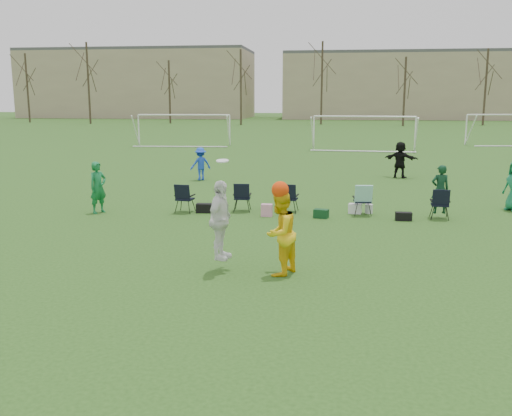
% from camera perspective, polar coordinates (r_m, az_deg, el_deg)
% --- Properties ---
extents(ground, '(260.00, 260.00, 0.00)m').
position_cam_1_polar(ground, '(11.33, -2.04, -8.45)').
color(ground, '#254B17').
rests_on(ground, ground).
extents(fielder_green_near, '(0.67, 0.74, 1.71)m').
position_cam_1_polar(fielder_green_near, '(19.49, -15.51, 2.00)').
color(fielder_green_near, '#147239').
rests_on(fielder_green_near, ground).
extents(fielder_blue, '(1.12, 1.01, 1.51)m').
position_cam_1_polar(fielder_blue, '(26.47, -5.57, 4.41)').
color(fielder_blue, blue).
rests_on(fielder_blue, ground).
extents(fielder_black, '(1.66, 1.15, 1.73)m').
position_cam_1_polar(fielder_black, '(27.98, 14.23, 4.71)').
color(fielder_black, black).
rests_on(fielder_black, ground).
extents(center_contest, '(2.12, 1.15, 2.49)m').
position_cam_1_polar(center_contest, '(12.26, 0.02, -1.91)').
color(center_contest, white).
rests_on(center_contest, ground).
extents(sideline_setup, '(8.88, 1.35, 1.70)m').
position_cam_1_polar(sideline_setup, '(18.71, 6.58, 0.91)').
color(sideline_setup, '#0E351E').
rests_on(sideline_setup, ground).
extents(goal_left, '(7.39, 0.76, 2.46)m').
position_cam_1_polar(goal_left, '(46.11, -7.23, 8.63)').
color(goal_left, white).
rests_on(goal_left, ground).
extents(goal_mid, '(7.40, 0.63, 2.46)m').
position_cam_1_polar(goal_mid, '(42.62, 10.75, 8.34)').
color(goal_mid, white).
rests_on(goal_mid, ground).
extents(goal_right, '(7.35, 1.14, 2.46)m').
position_cam_1_polar(goal_right, '(50.59, 24.23, 7.97)').
color(goal_right, white).
rests_on(goal_right, ground).
extents(tree_line, '(110.28, 3.28, 11.40)m').
position_cam_1_polar(tree_line, '(80.40, 6.73, 11.88)').
color(tree_line, '#382B21').
rests_on(tree_line, ground).
extents(building_row, '(126.00, 16.00, 13.00)m').
position_cam_1_polar(building_row, '(106.66, 10.59, 12.03)').
color(building_row, tan).
rests_on(building_row, ground).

